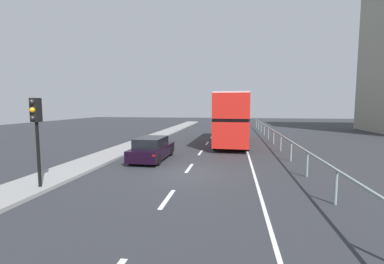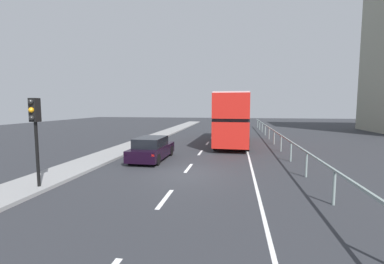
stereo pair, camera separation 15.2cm
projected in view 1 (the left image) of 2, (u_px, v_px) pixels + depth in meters
ground_plane at (186, 174)px, 12.88m from camera, size 74.39×120.00×0.10m
near_sidewalk_kerb at (77, 168)px, 13.76m from camera, size 2.18×80.00×0.14m
lane_paint_markings at (231, 147)px, 21.08m from camera, size 3.42×46.00×0.01m
bridge_side_railing at (277, 135)px, 20.75m from camera, size 0.10×42.00×1.19m
double_decker_bus_red at (233, 117)px, 22.67m from camera, size 2.86×10.30×4.24m
hatchback_car_near at (152, 149)px, 16.02m from camera, size 1.80×4.35×1.39m
traffic_signal_pole at (36, 121)px, 10.01m from camera, size 0.30×0.42×3.42m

